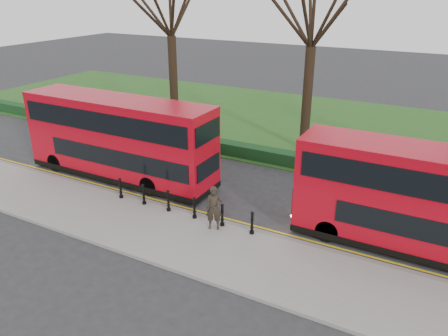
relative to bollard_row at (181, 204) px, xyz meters
The scene contains 13 objects.
ground 1.50m from the bollard_row, 90.91° to the left, with size 120.00×120.00×0.00m, color #28282B.
pavement 1.75m from the bollard_row, 90.75° to the right, with size 60.00×4.00×0.15m, color gray.
kerb 0.67m from the bollard_row, 93.51° to the left, with size 60.00×0.25×0.16m, color slate.
grass_verge 16.36m from the bollard_row, 90.08° to the left, with size 60.00×18.00×0.06m, color #24521B.
hedge 8.15m from the bollard_row, 90.15° to the left, with size 60.00×0.90×0.80m, color black.
yellow_line_outer 0.92m from the bollard_row, 91.89° to the left, with size 60.00×0.10×0.01m, color yellow.
yellow_line_inner 1.07m from the bollard_row, 91.45° to the left, with size 60.00×0.10×0.01m, color yellow.
tree_left 16.06m from the bollard_row, 125.25° to the left, with size 7.66×7.66×11.97m.
tree_mid 13.96m from the bollard_row, 80.11° to the left, with size 7.52×7.52×11.75m.
bollard_row is the anchor object (origin of this frame).
bus_lead 6.07m from the bollard_row, 157.34° to the left, with size 11.09×2.55×4.41m.
bus_rear 10.51m from the bollard_row, 12.35° to the left, with size 10.64×2.44×4.23m.
pedestrian 2.03m from the bollard_row, 10.89° to the right, with size 0.71×0.47×1.95m, color #2C241B.
Camera 1 is at (10.06, -15.92, 9.87)m, focal length 35.00 mm.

